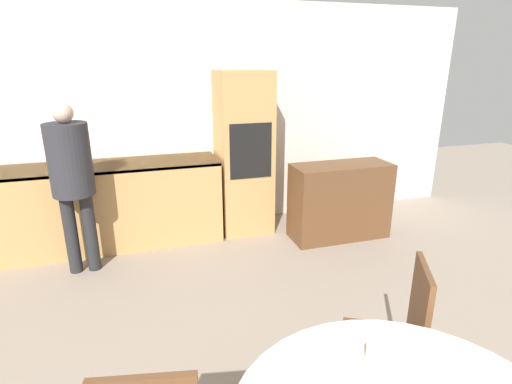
{
  "coord_description": "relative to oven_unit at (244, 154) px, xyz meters",
  "views": [
    {
      "loc": [
        -0.73,
        0.46,
        1.96
      ],
      "look_at": [
        0.02,
        2.86,
        1.12
      ],
      "focal_mm": 28.0,
      "sensor_mm": 36.0,
      "label": 1
    }
  ],
  "objects": [
    {
      "name": "kitchen_counter",
      "position": [
        -1.72,
        -0.01,
        -0.46
      ],
      "size": [
        2.77,
        0.6,
        0.91
      ],
      "color": "tan",
      "rests_on": "ground_plane"
    },
    {
      "name": "person_standing",
      "position": [
        -1.76,
        -0.54,
        0.07
      ],
      "size": [
        0.37,
        0.37,
        1.61
      ],
      "color": "#262628",
      "rests_on": "ground_plane"
    },
    {
      "name": "sideboard",
      "position": [
        0.97,
        -0.55,
        -0.5
      ],
      "size": [
        1.11,
        0.45,
        0.86
      ],
      "color": "brown",
      "rests_on": "ground_plane"
    },
    {
      "name": "chair_far_right",
      "position": [
        0.11,
        -2.81,
        -0.41
      ],
      "size": [
        0.54,
        0.54,
        0.93
      ],
      "rotation": [
        0.0,
        0.0,
        4.21
      ],
      "color": "brown",
      "rests_on": "ground_plane"
    },
    {
      "name": "oven_unit",
      "position": [
        0.0,
        0.0,
        0.0
      ],
      "size": [
        0.58,
        0.59,
        1.85
      ],
      "color": "tan",
      "rests_on": "ground_plane"
    },
    {
      "name": "cup",
      "position": [
        -0.34,
        -3.21,
        -0.11
      ],
      "size": [
        0.07,
        0.07,
        0.08
      ],
      "color": "silver",
      "rests_on": "dining_table"
    },
    {
      "name": "wall_back",
      "position": [
        -0.47,
        0.34,
        0.37
      ],
      "size": [
        6.97,
        0.05,
        2.6
      ],
      "color": "silver",
      "rests_on": "ground_plane"
    }
  ]
}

